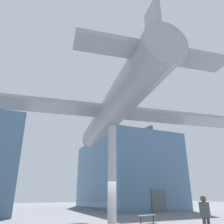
{
  "coord_description": "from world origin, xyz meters",
  "views": [
    {
      "loc": [
        -5.36,
        -11.83,
        1.89
      ],
      "look_at": [
        0.0,
        0.0,
        6.73
      ],
      "focal_mm": 35.0,
      "sensor_mm": 36.0,
      "label": 1
    }
  ],
  "objects_px": {
    "suspended_airplane": "(111,113)",
    "plaza_bench": "(147,216)",
    "visitor_person": "(205,213)",
    "support_pylon_central": "(112,174)"
  },
  "relations": [
    {
      "from": "support_pylon_central",
      "to": "plaza_bench",
      "type": "bearing_deg",
      "value": 29.2
    },
    {
      "from": "visitor_person",
      "to": "plaza_bench",
      "type": "bearing_deg",
      "value": 148.64
    },
    {
      "from": "visitor_person",
      "to": "plaza_bench",
      "type": "xyz_separation_m",
      "value": [
        0.54,
        5.66,
        -0.59
      ]
    },
    {
      "from": "suspended_airplane",
      "to": "visitor_person",
      "type": "relative_size",
      "value": 10.78
    },
    {
      "from": "visitor_person",
      "to": "plaza_bench",
      "type": "distance_m",
      "value": 5.72
    },
    {
      "from": "suspended_airplane",
      "to": "plaza_bench",
      "type": "height_order",
      "value": "suspended_airplane"
    },
    {
      "from": "suspended_airplane",
      "to": "plaza_bench",
      "type": "relative_size",
      "value": 12.19
    },
    {
      "from": "visitor_person",
      "to": "plaza_bench",
      "type": "height_order",
      "value": "visitor_person"
    },
    {
      "from": "suspended_airplane",
      "to": "plaza_bench",
      "type": "xyz_separation_m",
      "value": [
        3.44,
        1.77,
        -6.31
      ]
    },
    {
      "from": "support_pylon_central",
      "to": "visitor_person",
      "type": "relative_size",
      "value": 3.31
    }
  ]
}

